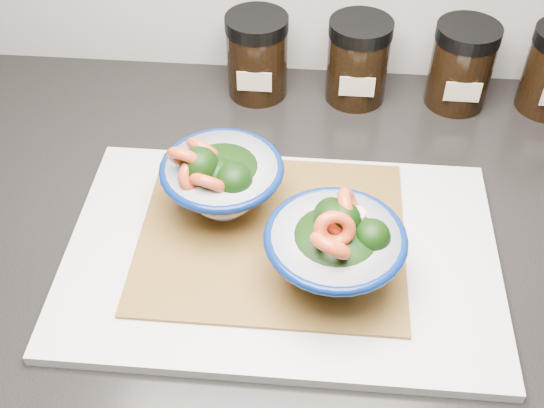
# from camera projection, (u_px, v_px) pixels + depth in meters

# --- Properties ---
(countertop) EXTENTS (3.50, 0.60, 0.04)m
(countertop) POSITION_uv_depth(u_px,v_px,m) (374.00, 237.00, 0.77)
(countertop) COLOR black
(countertop) RESTS_ON cabinet
(cutting_board) EXTENTS (0.45, 0.30, 0.01)m
(cutting_board) POSITION_uv_depth(u_px,v_px,m) (281.00, 254.00, 0.72)
(cutting_board) COLOR silver
(cutting_board) RESTS_ON countertop
(bamboo_mat) EXTENTS (0.28, 0.24, 0.00)m
(bamboo_mat) POSITION_uv_depth(u_px,v_px,m) (272.00, 235.00, 0.73)
(bamboo_mat) COLOR olive
(bamboo_mat) RESTS_ON cutting_board
(bowl_left) EXTENTS (0.13, 0.13, 0.10)m
(bowl_left) POSITION_uv_depth(u_px,v_px,m) (221.00, 180.00, 0.72)
(bowl_left) COLOR white
(bowl_left) RESTS_ON bamboo_mat
(bowl_right) EXTENTS (0.14, 0.14, 0.11)m
(bowl_right) POSITION_uv_depth(u_px,v_px,m) (336.00, 247.00, 0.65)
(bowl_right) COLOR white
(bowl_right) RESTS_ON bamboo_mat
(spice_jar_a) EXTENTS (0.08, 0.08, 0.11)m
(spice_jar_a) POSITION_uv_depth(u_px,v_px,m) (257.00, 56.00, 0.89)
(spice_jar_a) COLOR black
(spice_jar_a) RESTS_ON countertop
(spice_jar_b) EXTENTS (0.08, 0.08, 0.11)m
(spice_jar_b) POSITION_uv_depth(u_px,v_px,m) (358.00, 61.00, 0.89)
(spice_jar_b) COLOR black
(spice_jar_b) RESTS_ON countertop
(spice_jar_c) EXTENTS (0.08, 0.08, 0.11)m
(spice_jar_c) POSITION_uv_depth(u_px,v_px,m) (461.00, 65.00, 0.88)
(spice_jar_c) COLOR black
(spice_jar_c) RESTS_ON countertop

